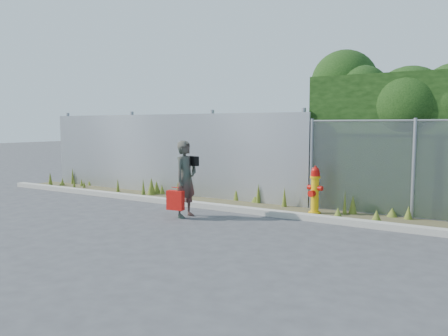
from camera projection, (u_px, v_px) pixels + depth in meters
ground at (198, 229)px, 7.99m from camera, size 80.00×80.00×0.00m
curb at (245, 210)px, 9.51m from camera, size 16.00×0.22×0.12m
weed_strip at (255, 201)px, 10.22m from camera, size 16.00×1.33×0.55m
corrugated_fence at (164, 154)px, 12.11m from camera, size 8.50×0.21×2.30m
fire_hydrant at (315, 191)px, 9.33m from camera, size 0.35×0.31×1.04m
woman at (186, 179)px, 9.02m from camera, size 0.41×0.60×1.59m
red_tote_bag at (175, 200)px, 8.89m from camera, size 0.36×0.13×0.47m
black_shoulder_bag at (193, 161)px, 9.05m from camera, size 0.27×0.11×0.20m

